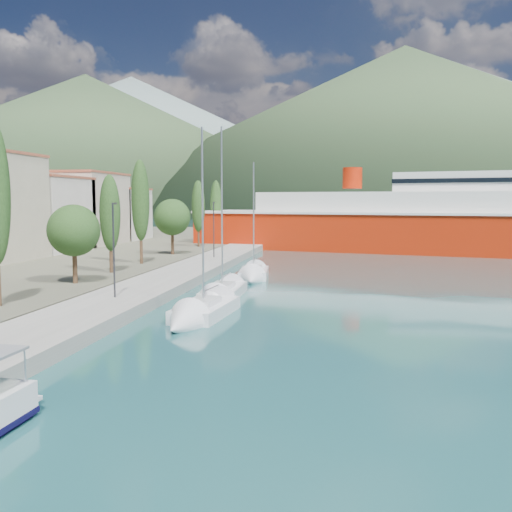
# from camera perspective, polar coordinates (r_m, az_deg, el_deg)

# --- Properties ---
(ground) EXTENTS (1400.00, 1400.00, 0.00)m
(ground) POSITION_cam_1_polar(r_m,az_deg,el_deg) (141.55, 7.24, 2.69)
(ground) COLOR #1E5254
(quay) EXTENTS (5.00, 88.00, 0.80)m
(quay) POSITION_cam_1_polar(r_m,az_deg,el_deg) (50.01, -7.88, -2.05)
(quay) COLOR gray
(quay) RESTS_ON ground
(hills_far) EXTENTS (1480.00, 900.00, 180.00)m
(hills_far) POSITION_cam_1_polar(r_m,az_deg,el_deg) (657.35, 21.70, 11.32)
(hills_far) COLOR slate
(hills_far) RESTS_ON ground
(hills_near) EXTENTS (1010.00, 520.00, 115.00)m
(hills_near) POSITION_cam_1_polar(r_m,az_deg,el_deg) (406.55, 23.17, 11.08)
(hills_near) COLOR #364D2E
(hills_near) RESTS_ON ground
(town_buildings) EXTENTS (9.20, 69.20, 11.30)m
(town_buildings) POSITION_cam_1_polar(r_m,az_deg,el_deg) (69.49, -23.54, 3.93)
(town_buildings) COLOR beige
(town_buildings) RESTS_ON land_strip
(tree_row) EXTENTS (4.25, 63.18, 11.08)m
(tree_row) POSITION_cam_1_polar(r_m,az_deg,el_deg) (56.64, -11.94, 4.22)
(tree_row) COLOR #47301E
(tree_row) RESTS_ON land_strip
(lamp_posts) EXTENTS (0.15, 48.76, 6.06)m
(lamp_posts) POSITION_cam_1_polar(r_m,az_deg,el_deg) (38.80, -13.12, 1.13)
(lamp_posts) COLOR #2D2D33
(lamp_posts) RESTS_ON quay
(sailboat_near) EXTENTS (3.27, 8.72, 12.26)m
(sailboat_near) POSITION_cam_1_polar(r_m,az_deg,el_deg) (32.98, -6.27, -6.11)
(sailboat_near) COLOR silver
(sailboat_near) RESTS_ON ground
(sailboat_mid) EXTENTS (2.56, 9.13, 13.08)m
(sailboat_mid) POSITION_cam_1_polar(r_m,az_deg,el_deg) (39.42, -3.92, -4.19)
(sailboat_mid) COLOR silver
(sailboat_mid) RESTS_ON ground
(sailboat_far) EXTENTS (3.30, 7.95, 11.36)m
(sailboat_far) POSITION_cam_1_polar(r_m,az_deg,el_deg) (50.16, -0.34, -2.07)
(sailboat_far) COLOR silver
(sailboat_far) RESTS_ON ground
(ferry) EXTENTS (63.23, 25.88, 12.29)m
(ferry) POSITION_cam_1_polar(r_m,az_deg,el_deg) (81.48, 15.58, 3.08)
(ferry) COLOR #B22007
(ferry) RESTS_ON ground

